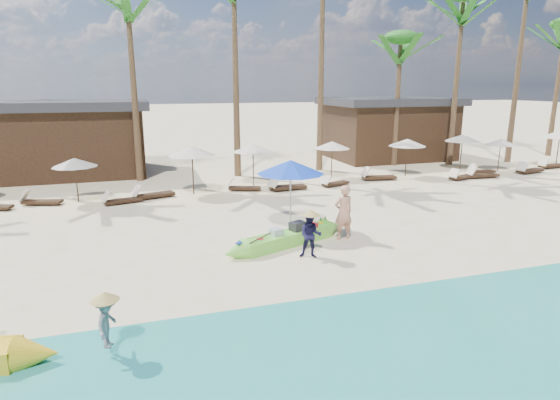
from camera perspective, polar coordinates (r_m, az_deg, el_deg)
name	(u,v)px	position (r m, az deg, el deg)	size (l,w,h in m)	color
ground	(269,265)	(14.03, -1.29, -7.93)	(240.00, 240.00, 0.00)	#FFE5BC
wet_sand_strip	(340,355)	(9.84, 7.33, -18.25)	(240.00, 4.50, 0.01)	tan
green_canoe	(287,238)	(15.67, 0.92, -4.63)	(5.33, 2.34, 0.71)	#70D841
tourist	(343,212)	(16.18, 7.75, -1.50)	(0.70, 0.46, 1.91)	tan
vendor_green	(311,236)	(14.42, 3.75, -4.34)	(0.69, 0.54, 1.42)	#141335
vendor_yellow	(107,322)	(10.02, -20.34, -13.80)	(0.68, 0.39, 1.06)	gray
blue_umbrella	(291,167)	(16.70, 1.30, 4.05)	(2.43, 2.43, 2.61)	#99999E
resort_parasol_4	(74,162)	(22.86, -23.77, 4.21)	(1.97, 1.97, 2.03)	#352516
lounger_4_left	(39,201)	(23.36, -27.30, -0.07)	(1.84, 1.02, 0.60)	#352516
lounger_4_right	(120,200)	(22.13, -18.95, 0.03)	(1.78, 0.95, 0.58)	#352516
resort_parasol_5	(192,151)	(22.88, -10.69, 5.89)	(2.28, 2.28, 2.35)	#352516
lounger_5_left	(151,194)	(22.73, -15.43, 0.71)	(2.04, 1.10, 0.66)	#352516
resort_parasol_6	(253,148)	(24.53, -3.31, 6.38)	(2.16, 2.16, 2.23)	#352516
lounger_6_left	(242,187)	(23.64, -4.63, 1.60)	(1.76, 1.05, 0.57)	#352516
lounger_6_right	(287,186)	(23.61, 0.81, 1.68)	(1.90, 0.73, 0.63)	#352516
resort_parasol_7	(332,145)	(26.67, 6.37, 6.68)	(2.04, 2.04, 2.10)	#352516
lounger_7_left	(285,186)	(23.70, 0.58, 1.74)	(1.96, 0.74, 0.65)	#352516
lounger_7_right	(334,183)	(24.76, 6.60, 2.10)	(1.70, 0.97, 0.55)	#352516
resort_parasol_8	(407,143)	(27.91, 15.26, 6.77)	(2.13, 2.13, 2.19)	#352516
lounger_8_left	(377,176)	(26.71, 11.71, 2.85)	(2.03, 0.89, 0.67)	#352516
resort_parasol_9	(463,138)	(31.28, 21.37, 7.06)	(2.15, 2.15, 2.21)	#352516
lounger_9_left	(461,176)	(28.19, 21.18, 2.72)	(1.83, 0.97, 0.60)	#352516
lounger_9_right	(481,174)	(29.13, 23.31, 2.88)	(1.91, 0.75, 0.63)	#352516
resort_parasol_10	(501,142)	(31.73, 25.33, 6.42)	(1.94, 1.94, 2.00)	#352516
lounger_10_left	(480,171)	(30.54, 23.19, 3.31)	(1.70, 0.73, 0.56)	#352516
lounger_10_right	(529,170)	(31.90, 28.06, 3.27)	(2.04, 0.96, 0.67)	#352516
resort_parasol_11	(560,134)	(35.10, 30.98, 6.89)	(2.28, 2.28, 2.35)	#352516
lounger_11_left	(550,165)	(34.50, 30.04, 3.71)	(1.94, 0.79, 0.64)	#352516
palm_3	(128,17)	(26.99, -17.99, 20.43)	(2.08, 2.08, 10.52)	brown
palm_4	(234,4)	(27.47, -5.62, 22.72)	(2.08, 2.08, 11.70)	brown
palm_6	(400,54)	(31.70, 14.43, 16.82)	(2.08, 2.08, 8.51)	brown
palm_7	(462,22)	(33.28, 21.26, 19.55)	(2.08, 2.08, 11.08)	brown
palm_8	(526,5)	(36.08, 27.78, 20.33)	(2.08, 2.08, 12.70)	brown
pavilion_west	(54,138)	(30.48, -25.88, 6.84)	(10.80, 6.60, 4.30)	#352516
pavilion_east	(388,127)	(34.93, 13.00, 8.61)	(8.80, 6.60, 4.30)	#352516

